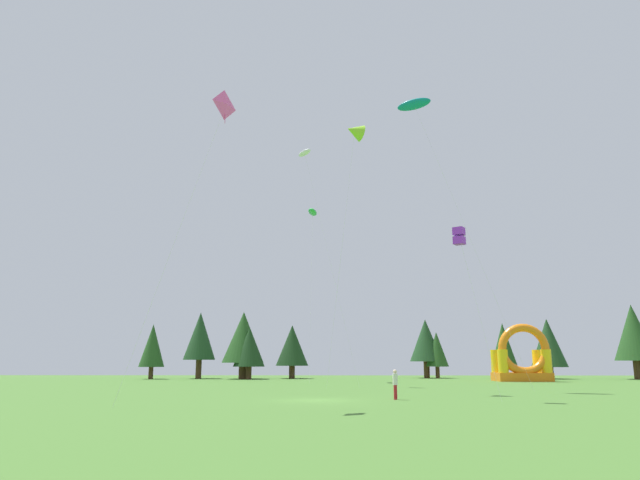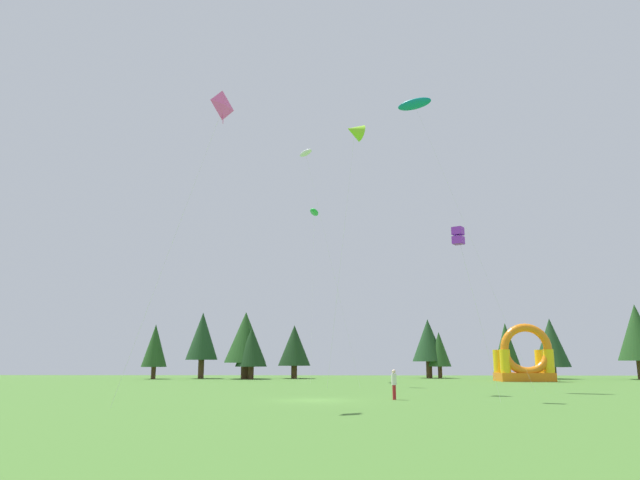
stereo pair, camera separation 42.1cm
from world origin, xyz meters
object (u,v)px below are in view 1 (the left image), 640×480
object	(u,v)px
kite_lime_delta	(355,131)
inflatable_yellow_castle	(522,361)
kite_teal_parafoil	(414,105)
person_near_camera	(395,382)
kite_purple_box	(459,236)
kite_pink_diamond	(226,107)
kite_white_parafoil	(305,154)
kite_green_parafoil	(313,212)

from	to	relation	value
kite_lime_delta	inflatable_yellow_castle	size ratio (longest dim) A/B	3.41
kite_teal_parafoil	person_near_camera	world-z (taller)	kite_teal_parafoil
kite_teal_parafoil	kite_purple_box	world-z (taller)	kite_teal_parafoil
kite_pink_diamond	person_near_camera	world-z (taller)	kite_pink_diamond
kite_white_parafoil	kite_green_parafoil	size ratio (longest dim) A/B	1.19
kite_lime_delta	inflatable_yellow_castle	xyz separation A→B (m)	(20.42, 23.24, -19.57)
kite_white_parafoil	kite_green_parafoil	distance (m)	11.03
kite_pink_diamond	kite_purple_box	distance (m)	17.07
kite_pink_diamond	inflatable_yellow_castle	xyz separation A→B (m)	(28.69, 38.35, -15.04)
kite_purple_box	kite_green_parafoil	xyz separation A→B (m)	(-10.87, 32.97, 10.15)
kite_white_parafoil	kite_lime_delta	xyz separation A→B (m)	(4.97, -12.93, -2.74)
kite_lime_delta	kite_white_parafoil	bearing A→B (deg)	111.01
kite_lime_delta	person_near_camera	bearing A→B (deg)	-77.85
kite_pink_diamond	kite_purple_box	xyz separation A→B (m)	(14.68, 5.34, -6.89)
kite_teal_parafoil	kite_lime_delta	size ratio (longest dim) A/B	1.18
kite_purple_box	person_near_camera	world-z (taller)	kite_purple_box
kite_pink_diamond	kite_green_parafoil	world-z (taller)	kite_green_parafoil
inflatable_yellow_castle	kite_pink_diamond	bearing A→B (deg)	-126.80
kite_lime_delta	kite_green_parafoil	bearing A→B (deg)	100.88
kite_white_parafoil	kite_green_parafoil	world-z (taller)	kite_white_parafoil
kite_teal_parafoil	kite_white_parafoil	world-z (taller)	kite_teal_parafoil
inflatable_yellow_castle	person_near_camera	bearing A→B (deg)	-119.50
kite_pink_diamond	person_near_camera	size ratio (longest dim) A/B	9.71
kite_purple_box	kite_lime_delta	size ratio (longest dim) A/B	0.49
kite_teal_parafoil	kite_white_parafoil	bearing A→B (deg)	140.88
kite_purple_box	kite_teal_parafoil	bearing A→B (deg)	92.36
kite_teal_parafoil	inflatable_yellow_castle	distance (m)	33.89
kite_purple_box	inflatable_yellow_castle	size ratio (longest dim) A/B	1.66
kite_white_parafoil	kite_pink_diamond	size ratio (longest dim) A/B	1.39
kite_pink_diamond	inflatable_yellow_castle	size ratio (longest dim) A/B	2.71
kite_white_parafoil	inflatable_yellow_castle	xyz separation A→B (m)	(25.39, 10.31, -22.31)
kite_pink_diamond	kite_purple_box	bearing A→B (deg)	19.98
kite_white_parafoil	kite_purple_box	size ratio (longest dim) A/B	2.28
kite_pink_diamond	kite_lime_delta	size ratio (longest dim) A/B	0.80
kite_white_parafoil	kite_pink_diamond	xyz separation A→B (m)	(-3.30, -28.04, -7.27)
kite_lime_delta	inflatable_yellow_castle	bearing A→B (deg)	48.70
kite_white_parafoil	person_near_camera	world-z (taller)	kite_white_parafoil
kite_pink_diamond	kite_lime_delta	bearing A→B (deg)	61.31
kite_pink_diamond	kite_green_parafoil	size ratio (longest dim) A/B	0.86
kite_purple_box	kite_lime_delta	world-z (taller)	kite_lime_delta
kite_green_parafoil	kite_pink_diamond	bearing A→B (deg)	-95.68
kite_teal_parafoil	kite_white_parafoil	size ratio (longest dim) A/B	1.07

